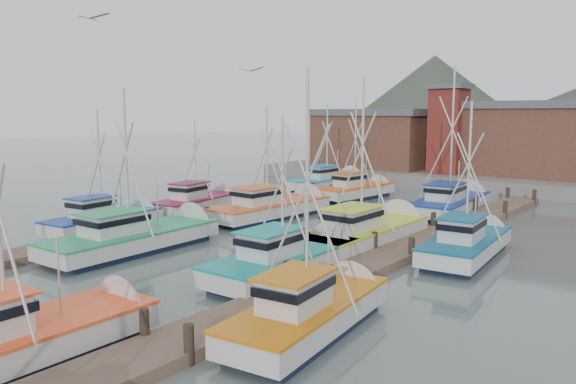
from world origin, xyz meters
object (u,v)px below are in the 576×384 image
Objects in this scene: lookout_tower at (448,128)px; boat_4 at (142,237)px; boat_12 at (359,190)px; boat_8 at (275,207)px; boat_1 at (31,338)px.

boat_4 is at bearing -93.55° from lookout_tower.
boat_8 is at bearing -85.16° from boat_12.
boat_1 is 23.17m from boat_8.
lookout_tower is at bearing 84.46° from boat_4.
lookout_tower is 0.97× the size of boat_1.
boat_4 is at bearing -84.02° from boat_12.
boat_1 is (6.22, -44.61, -4.87)m from lookout_tower.
boat_8 reaches higher than boat_1.
boat_8 is at bearing 111.42° from boat_1.
boat_1 is at bearing -52.67° from boat_4.
boat_1 is at bearing -64.75° from boat_8.
boat_4 is at bearing -85.05° from boat_8.
lookout_tower is at bearing 84.30° from boat_12.
boat_8 is 10.86m from boat_12.
boat_4 is 11.28m from boat_8.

